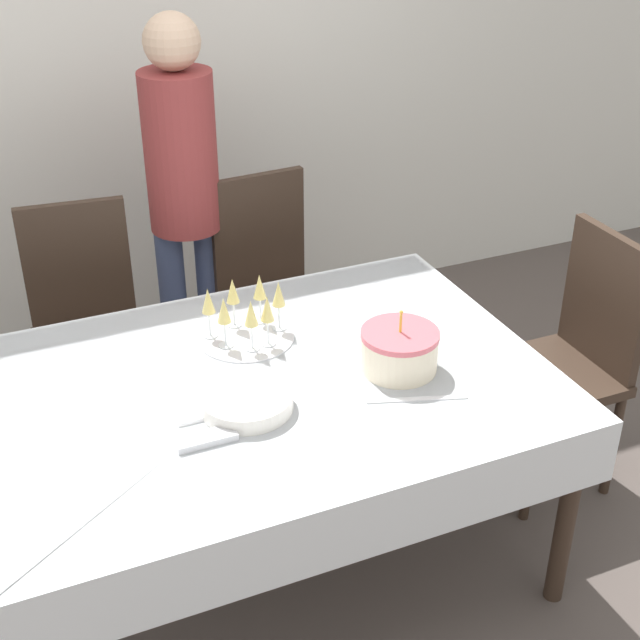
{
  "coord_description": "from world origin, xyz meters",
  "views": [
    {
      "loc": [
        -0.73,
        -2.13,
        2.22
      ],
      "look_at": [
        0.23,
        0.08,
        0.85
      ],
      "focal_mm": 50.0,
      "sensor_mm": 36.0,
      "label": 1
    }
  ],
  "objects": [
    {
      "name": "dining_table",
      "position": [
        0.0,
        0.0,
        0.63
      ],
      "size": [
        1.73,
        1.21,
        0.73
      ],
      "color": "white",
      "rests_on": "ground_plane"
    },
    {
      "name": "dining_chair_right_end",
      "position": [
        1.19,
        -0.0,
        0.54
      ],
      "size": [
        0.42,
        0.42,
        0.98
      ],
      "color": "#38281E",
      "rests_on": "ground_plane"
    },
    {
      "name": "fork_pile",
      "position": [
        -0.24,
        -0.22,
        0.74
      ],
      "size": [
        0.17,
        0.06,
        0.02
      ],
      "color": "silver",
      "rests_on": "dining_table"
    },
    {
      "name": "person_standing",
      "position": [
        0.09,
        1.08,
        0.97
      ],
      "size": [
        0.28,
        0.28,
        1.61
      ],
      "color": "#3F4C72",
      "rests_on": "ground_plane"
    },
    {
      "name": "cake_knife",
      "position": [
        0.39,
        -0.28,
        0.73
      ],
      "size": [
        0.29,
        0.11,
        0.0
      ],
      "color": "silver",
      "rests_on": "dining_table"
    },
    {
      "name": "dining_chair_far_right",
      "position": [
        0.38,
        0.92,
        0.54
      ],
      "size": [
        0.45,
        0.45,
        0.98
      ],
      "color": "#38281E",
      "rests_on": "ground_plane"
    },
    {
      "name": "plate_stack_main",
      "position": [
        -0.09,
        -0.12,
        0.75
      ],
      "size": [
        0.27,
        0.27,
        0.05
      ],
      "color": "silver",
      "rests_on": "dining_table"
    },
    {
      "name": "napkin_pile",
      "position": [
        -0.22,
        -0.05,
        0.73
      ],
      "size": [
        0.15,
        0.15,
        0.01
      ],
      "color": "white",
      "rests_on": "dining_table"
    },
    {
      "name": "dining_chair_far_left",
      "position": [
        -0.38,
        0.92,
        0.54
      ],
      "size": [
        0.46,
        0.46,
        0.98
      ],
      "color": "#38281E",
      "rests_on": "ground_plane"
    },
    {
      "name": "champagne_tray",
      "position": [
        0.05,
        0.26,
        0.81
      ],
      "size": [
        0.32,
        0.32,
        0.18
      ],
      "color": "silver",
      "rests_on": "dining_table"
    },
    {
      "name": "wall_back",
      "position": [
        0.0,
        1.74,
        1.35
      ],
      "size": [
        8.0,
        0.05,
        2.7
      ],
      "color": "silver",
      "rests_on": "ground_plane"
    },
    {
      "name": "birthday_cake",
      "position": [
        0.41,
        -0.1,
        0.79
      ],
      "size": [
        0.24,
        0.24,
        0.21
      ],
      "color": "beige",
      "rests_on": "dining_table"
    },
    {
      "name": "ground_plane",
      "position": [
        0.0,
        0.0,
        0.0
      ],
      "size": [
        12.0,
        12.0,
        0.0
      ],
      "primitive_type": "plane",
      "color": "#564C47"
    }
  ]
}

